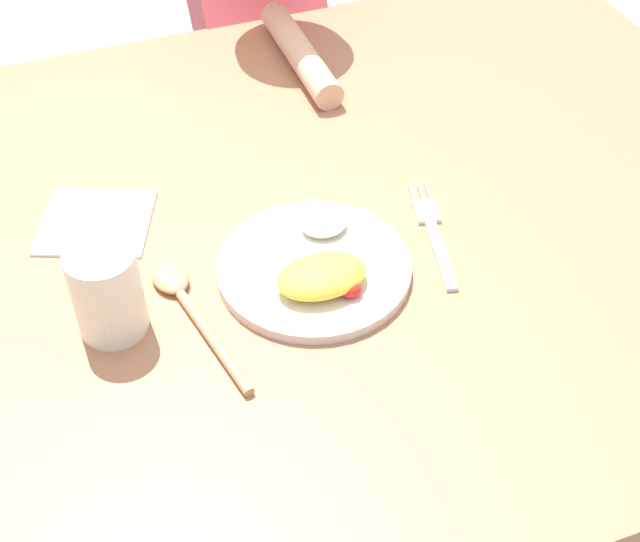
{
  "coord_description": "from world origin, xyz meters",
  "views": [
    {
      "loc": [
        -0.22,
        -0.79,
        1.47
      ],
      "look_at": [
        0.04,
        -0.1,
        0.76
      ],
      "focal_mm": 50.87,
      "sensor_mm": 36.0,
      "label": 1
    }
  ],
  "objects_px": {
    "drinking_cup": "(107,292)",
    "person": "(259,85)",
    "fork": "(433,232)",
    "spoon": "(187,302)",
    "plate": "(317,268)"
  },
  "relations": [
    {
      "from": "spoon",
      "to": "fork",
      "type": "bearing_deg",
      "value": -98.59
    },
    {
      "from": "plate",
      "to": "spoon",
      "type": "xyz_separation_m",
      "value": [
        -0.15,
        0.01,
        -0.01
      ]
    },
    {
      "from": "fork",
      "to": "person",
      "type": "xyz_separation_m",
      "value": [
        -0.02,
        0.65,
        -0.18
      ]
    },
    {
      "from": "plate",
      "to": "person",
      "type": "xyz_separation_m",
      "value": [
        0.13,
        0.67,
        -0.19
      ]
    },
    {
      "from": "drinking_cup",
      "to": "person",
      "type": "relative_size",
      "value": 0.11
    },
    {
      "from": "plate",
      "to": "person",
      "type": "relative_size",
      "value": 0.22
    },
    {
      "from": "plate",
      "to": "person",
      "type": "bearing_deg",
      "value": 78.68
    },
    {
      "from": "person",
      "to": "plate",
      "type": "bearing_deg",
      "value": 78.68
    },
    {
      "from": "spoon",
      "to": "drinking_cup",
      "type": "distance_m",
      "value": 0.09
    },
    {
      "from": "drinking_cup",
      "to": "person",
      "type": "bearing_deg",
      "value": 60.95
    },
    {
      "from": "plate",
      "to": "spoon",
      "type": "distance_m",
      "value": 0.15
    },
    {
      "from": "spoon",
      "to": "person",
      "type": "bearing_deg",
      "value": -34.36
    },
    {
      "from": "person",
      "to": "drinking_cup",
      "type": "bearing_deg",
      "value": 60.95
    },
    {
      "from": "fork",
      "to": "spoon",
      "type": "bearing_deg",
      "value": 105.17
    },
    {
      "from": "fork",
      "to": "drinking_cup",
      "type": "bearing_deg",
      "value": 104.89
    }
  ]
}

